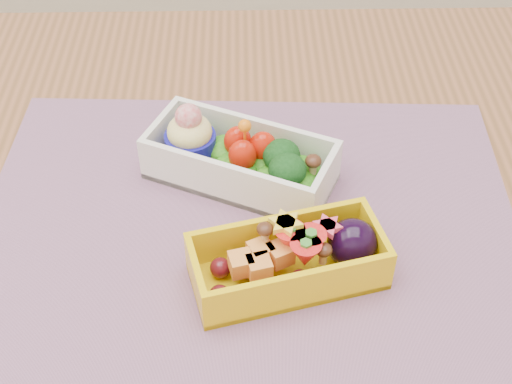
{
  "coord_description": "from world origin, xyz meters",
  "views": [
    {
      "loc": [
        -0.02,
        -0.44,
        1.23
      ],
      "look_at": [
        -0.02,
        0.02,
        0.79
      ],
      "focal_mm": 50.94,
      "sensor_mm": 36.0,
      "label": 1
    }
  ],
  "objects_px": {
    "bento_yellow": "(292,259)",
    "placemat": "(248,227)",
    "table": "(272,306)",
    "bento_white": "(239,159)"
  },
  "relations": [
    {
      "from": "bento_yellow",
      "to": "placemat",
      "type": "bearing_deg",
      "value": 106.42
    },
    {
      "from": "table",
      "to": "bento_white",
      "type": "height_order",
      "value": "bento_white"
    },
    {
      "from": "placemat",
      "to": "bento_yellow",
      "type": "height_order",
      "value": "bento_yellow"
    },
    {
      "from": "bento_white",
      "to": "bento_yellow",
      "type": "xyz_separation_m",
      "value": [
        0.04,
        -0.12,
        -0.0
      ]
    },
    {
      "from": "table",
      "to": "placemat",
      "type": "bearing_deg",
      "value": 151.31
    },
    {
      "from": "table",
      "to": "placemat",
      "type": "relative_size",
      "value": 2.47
    },
    {
      "from": "placemat",
      "to": "bento_white",
      "type": "relative_size",
      "value": 2.54
    },
    {
      "from": "table",
      "to": "bento_yellow",
      "type": "relative_size",
      "value": 7.02
    },
    {
      "from": "bento_white",
      "to": "table",
      "type": "bearing_deg",
      "value": -44.22
    },
    {
      "from": "table",
      "to": "bento_white",
      "type": "xyz_separation_m",
      "value": [
        -0.03,
        0.08,
        0.13
      ]
    }
  ]
}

